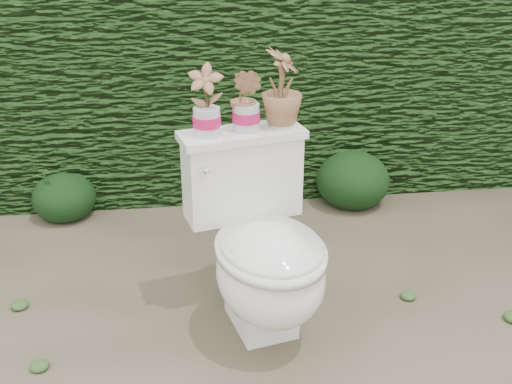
{
  "coord_description": "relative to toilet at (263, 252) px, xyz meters",
  "views": [
    {
      "loc": [
        -0.17,
        -2.24,
        1.62
      ],
      "look_at": [
        0.12,
        0.06,
        0.55
      ],
      "focal_mm": 45.0,
      "sensor_mm": 36.0,
      "label": 1
    }
  ],
  "objects": [
    {
      "name": "ground",
      "position": [
        -0.13,
        0.08,
        -0.36
      ],
      "size": [
        60.0,
        60.0,
        0.0
      ],
      "primitive_type": "plane",
      "color": "#73694F",
      "rests_on": "ground"
    },
    {
      "name": "hedge",
      "position": [
        -0.13,
        1.68,
        0.44
      ],
      "size": [
        8.0,
        1.0,
        1.6
      ],
      "primitive_type": "cube",
      "color": "#28501A",
      "rests_on": "ground"
    },
    {
      "name": "toilet",
      "position": [
        0.0,
        0.0,
        0.0
      ],
      "size": [
        0.59,
        0.76,
        0.78
      ],
      "rotation": [
        0.0,
        0.0,
        0.22
      ],
      "color": "white",
      "rests_on": "ground"
    },
    {
      "name": "potted_plant_left",
      "position": [
        -0.19,
        0.2,
        0.55
      ],
      "size": [
        0.15,
        0.12,
        0.26
      ],
      "primitive_type": "imported",
      "rotation": [
        0.0,
        0.0,
        6.08
      ],
      "color": "#397D26",
      "rests_on": "toilet"
    },
    {
      "name": "potted_plant_center",
      "position": [
        -0.04,
        0.24,
        0.54
      ],
      "size": [
        0.17,
        0.17,
        0.24
      ],
      "primitive_type": "imported",
      "rotation": [
        0.0,
        0.0,
        5.55
      ],
      "color": "#397D26",
      "rests_on": "toilet"
    },
    {
      "name": "potted_plant_right",
      "position": [
        0.11,
        0.27,
        0.57
      ],
      "size": [
        0.2,
        0.2,
        0.3
      ],
      "primitive_type": "imported",
      "rotation": [
        0.0,
        0.0,
        1.31
      ],
      "color": "#397D26",
      "rests_on": "toilet"
    },
    {
      "name": "liriope_clump_1",
      "position": [
        -0.95,
        1.15,
        -0.22
      ],
      "size": [
        0.35,
        0.35,
        0.28
      ],
      "primitive_type": "ellipsoid",
      "color": "#163512",
      "rests_on": "ground"
    },
    {
      "name": "liriope_clump_2",
      "position": [
        0.68,
        1.11,
        -0.19
      ],
      "size": [
        0.42,
        0.42,
        0.34
      ],
      "primitive_type": "ellipsoid",
      "color": "#163512",
      "rests_on": "ground"
    }
  ]
}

